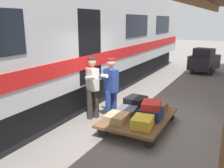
# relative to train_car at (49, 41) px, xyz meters

# --- Properties ---
(ground_plane) EXTENTS (60.00, 60.00, 0.00)m
(ground_plane) POSITION_rel_train_car_xyz_m (-3.21, 0.00, -2.06)
(ground_plane) COLOR slate
(train_car) EXTENTS (3.03, 19.26, 4.00)m
(train_car) POSITION_rel_train_car_xyz_m (0.00, 0.00, 0.00)
(train_car) COLOR #B7BABF
(train_car) RESTS_ON ground_plane
(luggage_cart) EXTENTS (1.45, 2.09, 0.32)m
(luggage_cart) POSITION_rel_train_car_xyz_m (-3.11, 0.32, -1.78)
(luggage_cart) COLOR brown
(luggage_cart) RESTS_ON ground_plane
(suitcase_brown_leather) EXTENTS (0.41, 0.54, 0.20)m
(suitcase_brown_leather) POSITION_rel_train_car_xyz_m (-3.43, -0.26, -1.64)
(suitcase_brown_leather) COLOR brown
(suitcase_brown_leather) RESTS_ON luggage_cart
(suitcase_slate_roller) EXTENTS (0.52, 0.56, 0.16)m
(suitcase_slate_roller) POSITION_rel_train_car_xyz_m (-2.78, 0.32, -1.66)
(suitcase_slate_roller) COLOR #4C515B
(suitcase_slate_roller) RESTS_ON luggage_cart
(suitcase_yellow_case) EXTENTS (0.50, 0.59, 0.24)m
(suitcase_yellow_case) POSITION_rel_train_car_xyz_m (-3.43, 0.89, -1.62)
(suitcase_yellow_case) COLOR gold
(suitcase_yellow_case) RESTS_ON luggage_cart
(suitcase_navy_fabric) EXTENTS (0.53, 0.53, 0.26)m
(suitcase_navy_fabric) POSITION_rel_train_car_xyz_m (-3.43, 0.32, -1.61)
(suitcase_navy_fabric) COLOR navy
(suitcase_navy_fabric) RESTS_ON luggage_cart
(suitcase_black_hardshell) EXTENTS (0.53, 0.59, 0.29)m
(suitcase_black_hardshell) POSITION_rel_train_car_xyz_m (-2.78, -0.26, -1.59)
(suitcase_black_hardshell) COLOR black
(suitcase_black_hardshell) RESTS_ON luggage_cart
(suitcase_tan_vintage) EXTENTS (0.50, 0.55, 0.19)m
(suitcase_tan_vintage) POSITION_rel_train_car_xyz_m (-2.78, 0.89, -1.65)
(suitcase_tan_vintage) COLOR tan
(suitcase_tan_vintage) RESTS_ON luggage_cart
(suitcase_red_plastic) EXTENTS (0.54, 0.63, 0.16)m
(suitcase_red_plastic) POSITION_rel_train_car_xyz_m (-3.42, 0.30, -1.40)
(suitcase_red_plastic) COLOR #AD231E
(suitcase_red_plastic) RESTS_ON suitcase_navy_fabric
(porter_in_overalls) EXTENTS (0.73, 0.57, 1.70)m
(porter_in_overalls) POSITION_rel_train_car_xyz_m (-2.23, 0.18, -1.14)
(porter_in_overalls) COLOR navy
(porter_in_overalls) RESTS_ON ground_plane
(porter_by_door) EXTENTS (0.74, 0.62, 1.70)m
(porter_by_door) POSITION_rel_train_car_xyz_m (-1.75, 0.31, -1.14)
(porter_by_door) COLOR #332D28
(porter_by_door) RESTS_ON ground_plane
(baggage_tug) EXTENTS (1.46, 1.90, 1.30)m
(baggage_tug) POSITION_rel_train_car_xyz_m (-3.51, -7.61, -1.43)
(baggage_tug) COLOR black
(baggage_tug) RESTS_ON ground_plane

